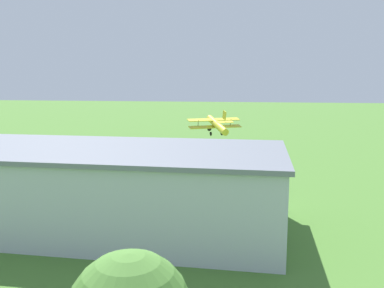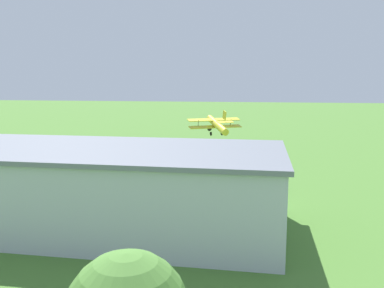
% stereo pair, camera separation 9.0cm
% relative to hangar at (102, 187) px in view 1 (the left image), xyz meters
% --- Properties ---
extents(ground_plane, '(400.00, 400.00, 0.00)m').
position_rel_hangar_xyz_m(ground_plane, '(-0.89, -37.82, -3.37)').
color(ground_plane, '#47752D').
extents(hangar, '(30.25, 13.93, 6.72)m').
position_rel_hangar_xyz_m(hangar, '(0.00, 0.00, 0.00)').
color(hangar, '#B7BCC6').
rests_on(hangar, ground_plane).
extents(biplane, '(8.71, 7.71, 4.28)m').
position_rel_hangar_xyz_m(biplane, '(-5.62, -33.30, 2.04)').
color(biplane, yellow).
extents(car_green, '(2.40, 4.75, 1.55)m').
position_rel_hangar_xyz_m(car_green, '(-13.47, -14.36, -2.56)').
color(car_green, '#1E6B38').
rests_on(car_green, ground_plane).
extents(car_white, '(2.23, 4.46, 1.71)m').
position_rel_hangar_xyz_m(car_white, '(12.85, -14.29, -2.49)').
color(car_white, white).
rests_on(car_white, ground_plane).
extents(car_blue, '(2.32, 4.72, 1.68)m').
position_rel_hangar_xyz_m(car_blue, '(18.45, -13.69, -2.50)').
color(car_blue, '#23389E').
rests_on(car_blue, ground_plane).
extents(person_watching_takeoff, '(0.53, 0.53, 1.65)m').
position_rel_hangar_xyz_m(person_watching_takeoff, '(14.79, -10.51, -2.55)').
color(person_watching_takeoff, navy).
rests_on(person_watching_takeoff, ground_plane).
extents(person_walking_on_apron, '(0.42, 0.42, 1.67)m').
position_rel_hangar_xyz_m(person_walking_on_apron, '(15.44, -16.18, -2.54)').
color(person_walking_on_apron, '#33723F').
rests_on(person_walking_on_apron, ground_plane).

